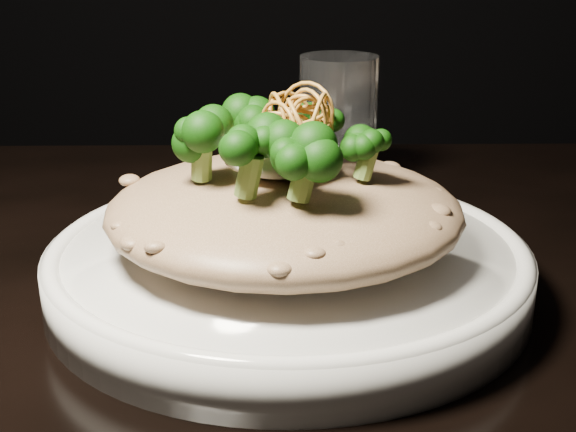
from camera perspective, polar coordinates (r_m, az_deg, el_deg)
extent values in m
cube|color=black|center=(0.56, 4.34, -7.46)|extent=(1.10, 0.80, 0.04)
cylinder|color=silver|center=(0.55, 0.00, -3.77)|extent=(0.32, 0.32, 0.03)
ellipsoid|color=brown|center=(0.53, -0.26, 0.42)|extent=(0.24, 0.24, 0.05)
ellipsoid|color=silver|center=(0.52, -0.60, 4.22)|extent=(0.07, 0.07, 0.02)
cylinder|color=white|center=(0.75, 3.57, 6.49)|extent=(0.08, 0.08, 0.13)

